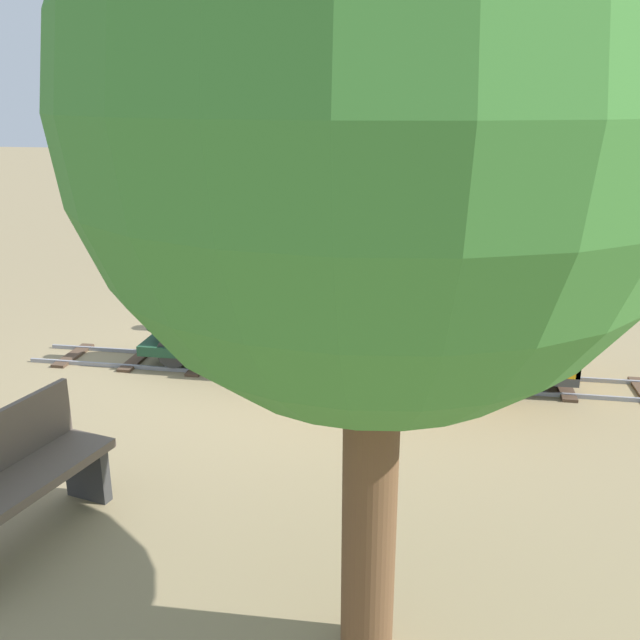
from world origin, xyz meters
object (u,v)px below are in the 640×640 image
Objects in this scene: locomotive at (219,321)px; conductor_person at (299,254)px; park_bench at (12,483)px; passenger_car at (434,339)px; oak_tree_near at (379,114)px.

conductor_person is (1.09, -0.60, 0.47)m from locomotive.
locomotive is at bearing -6.16° from park_bench.
passenger_car is 1.95m from conductor_person.
conductor_person reaches higher than park_bench.
locomotive is 1.07× the size of park_bench.
oak_tree_near is at bearing -152.20° from locomotive.
passenger_car is 1.67× the size of conductor_person.
locomotive reaches higher than passenger_car.
locomotive is 2.13m from passenger_car.
oak_tree_near is (-0.49, -2.18, 2.13)m from park_bench.
passenger_car is (0.00, -2.12, -0.07)m from locomotive.
locomotive is 0.54× the size of passenger_car.
locomotive is 0.89× the size of conductor_person.
conductor_person reaches higher than passenger_car.
conductor_person is at bearing 54.43° from passenger_car.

